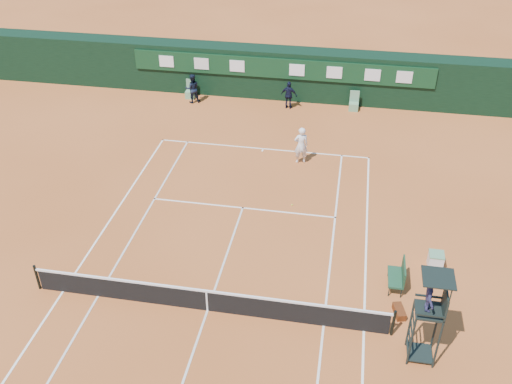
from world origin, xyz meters
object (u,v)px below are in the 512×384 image
umpire_chair (431,301)px  cooler (436,260)px  player (301,145)px  player_bench (399,275)px  tennis_net (207,300)px

umpire_chair → cooler: 5.15m
umpire_chair → player: umpire_chair is taller
umpire_chair → player: (-5.17, 11.63, -1.49)m
player_bench → cooler: 2.05m
tennis_net → umpire_chair: size_ratio=3.77×
umpire_chair → player_bench: size_ratio=2.85×
player_bench → umpire_chair: bearing=-79.4°
tennis_net → player: bearing=79.2°
tennis_net → cooler: (8.11, 3.83, -0.18)m
umpire_chair → cooler: umpire_chair is taller
tennis_net → player_bench: (6.65, 2.42, 0.09)m
umpire_chair → player: 12.81m
tennis_net → cooler: 8.98m
player_bench → tennis_net: bearing=-160.0°
tennis_net → cooler: bearing=25.3°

